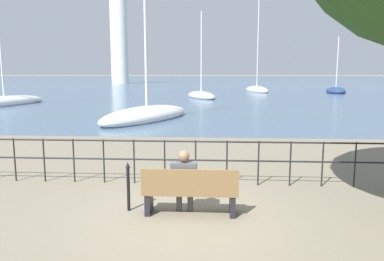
{
  "coord_description": "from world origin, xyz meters",
  "views": [
    {
      "loc": [
        0.44,
        -6.63,
        2.59
      ],
      "look_at": [
        0.0,
        0.5,
        1.49
      ],
      "focal_mm": 35.0,
      "sensor_mm": 36.0,
      "label": 1
    }
  ],
  "objects_px": {
    "sailboat_1": "(147,115)",
    "sailboat_3": "(336,91)",
    "closed_umbrella": "(128,184)",
    "sailboat_2": "(4,102)",
    "sailboat_4": "(257,90)",
    "park_bench": "(190,192)",
    "seated_person_left": "(184,179)",
    "sailboat_0": "(201,96)",
    "harbor_lighthouse": "(119,27)"
  },
  "relations": [
    {
      "from": "seated_person_left",
      "to": "sailboat_0",
      "type": "distance_m",
      "value": 32.54
    },
    {
      "from": "closed_umbrella",
      "to": "sailboat_0",
      "type": "height_order",
      "value": "sailboat_0"
    },
    {
      "from": "seated_person_left",
      "to": "sailboat_0",
      "type": "relative_size",
      "value": 0.13
    },
    {
      "from": "closed_umbrella",
      "to": "sailboat_2",
      "type": "bearing_deg",
      "value": 124.4
    },
    {
      "from": "park_bench",
      "to": "closed_umbrella",
      "type": "xyz_separation_m",
      "value": [
        -1.18,
        0.15,
        0.1
      ]
    },
    {
      "from": "park_bench",
      "to": "sailboat_0",
      "type": "height_order",
      "value": "sailboat_0"
    },
    {
      "from": "harbor_lighthouse",
      "to": "sailboat_3",
      "type": "bearing_deg",
      "value": -46.8
    },
    {
      "from": "sailboat_1",
      "to": "closed_umbrella",
      "type": "bearing_deg",
      "value": -57.35
    },
    {
      "from": "closed_umbrella",
      "to": "sailboat_4",
      "type": "distance_m",
      "value": 45.63
    },
    {
      "from": "seated_person_left",
      "to": "sailboat_4",
      "type": "distance_m",
      "value": 45.55
    },
    {
      "from": "sailboat_4",
      "to": "harbor_lighthouse",
      "type": "relative_size",
      "value": 0.44
    },
    {
      "from": "harbor_lighthouse",
      "to": "park_bench",
      "type": "bearing_deg",
      "value": -74.91
    },
    {
      "from": "seated_person_left",
      "to": "park_bench",
      "type": "bearing_deg",
      "value": -32.93
    },
    {
      "from": "sailboat_2",
      "to": "sailboat_3",
      "type": "distance_m",
      "value": 38.94
    },
    {
      "from": "closed_umbrella",
      "to": "harbor_lighthouse",
      "type": "distance_m",
      "value": 89.0
    },
    {
      "from": "sailboat_4",
      "to": "park_bench",
      "type": "bearing_deg",
      "value": -113.29
    },
    {
      "from": "closed_umbrella",
      "to": "harbor_lighthouse",
      "type": "relative_size",
      "value": 0.03
    },
    {
      "from": "sailboat_0",
      "to": "sailboat_1",
      "type": "distance_m",
      "value": 18.81
    },
    {
      "from": "sailboat_0",
      "to": "sailboat_4",
      "type": "height_order",
      "value": "sailboat_4"
    },
    {
      "from": "closed_umbrella",
      "to": "sailboat_4",
      "type": "bearing_deg",
      "value": 80.79
    },
    {
      "from": "harbor_lighthouse",
      "to": "seated_person_left",
      "type": "bearing_deg",
      "value": -74.97
    },
    {
      "from": "seated_person_left",
      "to": "sailboat_0",
      "type": "bearing_deg",
      "value": 91.58
    },
    {
      "from": "park_bench",
      "to": "sailboat_0",
      "type": "distance_m",
      "value": 32.62
    },
    {
      "from": "seated_person_left",
      "to": "closed_umbrella",
      "type": "xyz_separation_m",
      "value": [
        -1.06,
        0.08,
        -0.13
      ]
    },
    {
      "from": "park_bench",
      "to": "sailboat_2",
      "type": "height_order",
      "value": "sailboat_2"
    },
    {
      "from": "sailboat_1",
      "to": "sailboat_2",
      "type": "relative_size",
      "value": 1.12
    },
    {
      "from": "closed_umbrella",
      "to": "sailboat_3",
      "type": "bearing_deg",
      "value": 68.19
    },
    {
      "from": "sailboat_2",
      "to": "harbor_lighthouse",
      "type": "relative_size",
      "value": 0.37
    },
    {
      "from": "sailboat_3",
      "to": "seated_person_left",
      "type": "bearing_deg",
      "value": -100.8
    },
    {
      "from": "sailboat_0",
      "to": "sailboat_1",
      "type": "relative_size",
      "value": 0.76
    },
    {
      "from": "sailboat_1",
      "to": "sailboat_0",
      "type": "bearing_deg",
      "value": 106.61
    },
    {
      "from": "sailboat_1",
      "to": "harbor_lighthouse",
      "type": "height_order",
      "value": "harbor_lighthouse"
    },
    {
      "from": "closed_umbrella",
      "to": "sailboat_3",
      "type": "relative_size",
      "value": 0.13
    },
    {
      "from": "harbor_lighthouse",
      "to": "sailboat_0",
      "type": "bearing_deg",
      "value": -67.38
    },
    {
      "from": "sailboat_4",
      "to": "harbor_lighthouse",
      "type": "bearing_deg",
      "value": 110.34
    },
    {
      "from": "sailboat_0",
      "to": "harbor_lighthouse",
      "type": "xyz_separation_m",
      "value": [
        -22.02,
        52.85,
        13.3
      ]
    },
    {
      "from": "sailboat_1",
      "to": "sailboat_3",
      "type": "distance_m",
      "value": 35.57
    },
    {
      "from": "sailboat_0",
      "to": "sailboat_1",
      "type": "height_order",
      "value": "sailboat_1"
    },
    {
      "from": "sailboat_2",
      "to": "sailboat_4",
      "type": "xyz_separation_m",
      "value": [
        22.57,
        22.74,
        0.07
      ]
    },
    {
      "from": "sailboat_0",
      "to": "sailboat_4",
      "type": "xyz_separation_m",
      "value": [
        7.14,
        12.6,
        0.08
      ]
    },
    {
      "from": "sailboat_1",
      "to": "harbor_lighthouse",
      "type": "xyz_separation_m",
      "value": [
        -19.69,
        71.51,
        13.26
      ]
    },
    {
      "from": "park_bench",
      "to": "sailboat_1",
      "type": "bearing_deg",
      "value": 103.49
    },
    {
      "from": "sailboat_4",
      "to": "seated_person_left",
      "type": "bearing_deg",
      "value": -113.45
    },
    {
      "from": "sailboat_0",
      "to": "sailboat_2",
      "type": "distance_m",
      "value": 18.47
    },
    {
      "from": "sailboat_3",
      "to": "park_bench",
      "type": "bearing_deg",
      "value": -100.63
    },
    {
      "from": "park_bench",
      "to": "seated_person_left",
      "type": "height_order",
      "value": "seated_person_left"
    },
    {
      "from": "seated_person_left",
      "to": "sailboat_3",
      "type": "bearing_deg",
      "value": 69.44
    },
    {
      "from": "park_bench",
      "to": "sailboat_3",
      "type": "relative_size",
      "value": 0.23
    },
    {
      "from": "park_bench",
      "to": "sailboat_2",
      "type": "bearing_deg",
      "value": 126.22
    },
    {
      "from": "sailboat_1",
      "to": "sailboat_4",
      "type": "relative_size",
      "value": 0.93
    }
  ]
}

